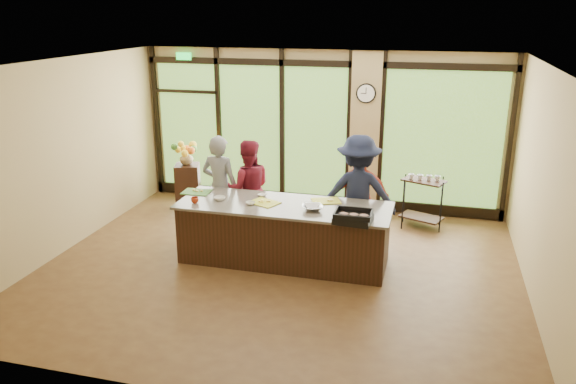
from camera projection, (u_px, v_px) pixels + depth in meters
The scene contains 25 objects.
floor at pixel (279, 269), 8.39m from camera, with size 7.00×7.00×0.00m, color #52331C.
ceiling at pixel (278, 64), 7.46m from camera, with size 7.00×7.00×0.00m, color silver.
back_wall at pixel (321, 130), 10.68m from camera, with size 7.00×7.00×0.00m, color tan.
left_wall at pixel (63, 157), 8.77m from camera, with size 6.00×6.00×0.00m, color tan.
right_wall at pixel (545, 192), 7.08m from camera, with size 6.00×6.00×0.00m, color tan.
window_wall at pixel (329, 137), 10.63m from camera, with size 6.90×0.12×3.00m.
island_base at pixel (284, 234), 8.53m from camera, with size 3.10×1.00×0.88m, color black.
countertop at pixel (284, 206), 8.39m from camera, with size 3.20×1.10×0.04m, color slate.
wall_clock at pixel (366, 93), 10.12m from camera, with size 0.36×0.04×0.36m.
cook_left at pixel (220, 187), 9.33m from camera, with size 0.64×0.42×1.76m, color slate.
cook_midleft at pixel (248, 189), 9.40m from camera, with size 0.81×0.63×1.67m, color maroon.
cook_midright at pixel (359, 200), 8.89m from camera, with size 0.96×0.40×1.65m, color #AB321A.
cook_right at pixel (358, 193), 8.83m from camera, with size 1.21×0.69×1.87m, color #171C34.
roasting_pan at pixel (353, 219), 7.67m from camera, with size 0.50×0.39×0.09m, color black.
mixing_bowl at pixel (312, 208), 8.13m from camera, with size 0.29×0.29×0.07m, color silver.
cutting_board_left at pixel (197, 192), 8.93m from camera, with size 0.43×0.32×0.01m, color #468430.
cutting_board_center at pixel (264, 203), 8.44m from camera, with size 0.42×0.32×0.01m, color gold.
cutting_board_right at pixel (326, 201), 8.52m from camera, with size 0.42×0.32×0.01m, color gold.
prep_bowl_near at pixel (220, 198), 8.56m from camera, with size 0.17×0.17×0.05m, color silver.
prep_bowl_mid at pixel (250, 203), 8.37m from camera, with size 0.14×0.14×0.04m, color silver.
prep_bowl_far at pixel (262, 195), 8.75m from camera, with size 0.13×0.13×0.03m, color silver.
red_ramekin at pixel (195, 200), 8.43m from camera, with size 0.11×0.11×0.09m, color #A12B10.
flower_stand at pixel (188, 187), 10.78m from camera, with size 0.44×0.44×0.89m, color black.
flower_vase at pixel (186, 158), 10.60m from camera, with size 0.26×0.26×0.27m, color olive.
bar_cart at pixel (423, 196), 9.83m from camera, with size 0.81×0.64×0.97m.
Camera 1 is at (2.06, -7.33, 3.71)m, focal length 35.00 mm.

